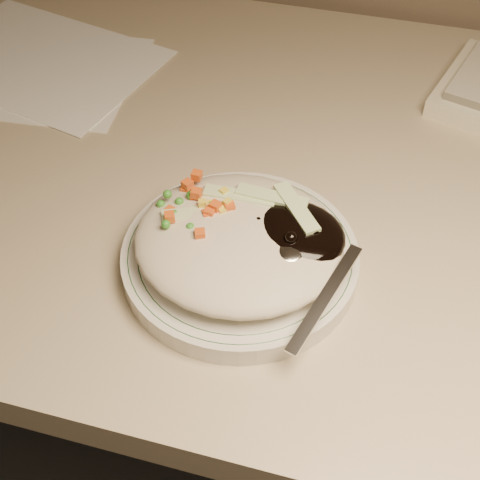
# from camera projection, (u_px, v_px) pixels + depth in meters

# --- Properties ---
(desk) EXTENTS (1.40, 0.70, 0.74)m
(desk) POSITION_uv_depth(u_px,v_px,m) (315.00, 286.00, 0.88)
(desk) COLOR tan
(desk) RESTS_ON ground
(plate) EXTENTS (0.22, 0.22, 0.02)m
(plate) POSITION_uv_depth(u_px,v_px,m) (240.00, 259.00, 0.63)
(plate) COLOR silver
(plate) RESTS_ON desk
(plate_rim) EXTENTS (0.21, 0.21, 0.00)m
(plate_rim) POSITION_uv_depth(u_px,v_px,m) (240.00, 252.00, 0.62)
(plate_rim) COLOR #144723
(plate_rim) RESTS_ON plate
(meal) EXTENTS (0.21, 0.19, 0.05)m
(meal) POSITION_uv_depth(u_px,v_px,m) (244.00, 237.00, 0.61)
(meal) COLOR #C0B59C
(meal) RESTS_ON plate
(papers) EXTENTS (0.34, 0.28, 0.00)m
(papers) POSITION_uv_depth(u_px,v_px,m) (30.00, 65.00, 0.87)
(papers) COLOR white
(papers) RESTS_ON desk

